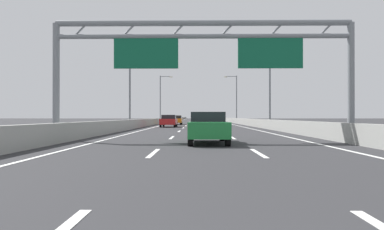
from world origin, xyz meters
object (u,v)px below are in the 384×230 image
at_px(red_car, 169,121).
at_px(white_car, 216,119).
at_px(streetlamp_left_far, 161,96).
at_px(blue_car, 207,118).
at_px(yellow_car, 200,120).
at_px(silver_car, 209,118).
at_px(streetlamp_left_mid, 132,79).
at_px(orange_car, 176,120).
at_px(green_car, 208,127).
at_px(streetlamp_right_mid, 268,79).
at_px(streetlamp_right_far, 235,96).
at_px(sign_gantry, 204,49).

distance_m(red_car, white_car, 28.77).
bearing_deg(streetlamp_left_far, blue_car, 79.42).
relative_size(yellow_car, silver_car, 0.95).
bearing_deg(streetlamp_left_mid, yellow_car, 43.64).
relative_size(streetlamp_left_far, yellow_car, 2.21).
height_order(orange_car, green_car, green_car).
distance_m(streetlamp_right_mid, red_car, 12.46).
xyz_separation_m(streetlamp_left_far, streetlamp_right_far, (14.93, 0.00, 0.00)).
xyz_separation_m(silver_car, blue_car, (-0.38, 10.42, 0.01)).
distance_m(streetlamp_right_far, white_car, 6.41).
distance_m(orange_car, white_car, 16.52).
xyz_separation_m(streetlamp_left_far, orange_car, (4.00, -16.86, -4.66)).
xyz_separation_m(streetlamp_left_mid, streetlamp_right_far, (14.93, 32.96, 0.00)).
relative_size(streetlamp_left_mid, white_car, 2.13).
height_order(silver_car, green_car, silver_car).
height_order(streetlamp_left_mid, streetlamp_right_mid, same).
bearing_deg(blue_car, orange_car, -95.24).
height_order(silver_car, blue_car, blue_car).
relative_size(yellow_car, red_car, 0.94).
bearing_deg(green_car, orange_car, 95.45).
height_order(orange_car, white_car, white_car).
xyz_separation_m(streetlamp_left_far, silver_car, (11.29, 47.98, -4.63)).
bearing_deg(red_car, sign_gantry, -81.12).
distance_m(streetlamp_right_far, orange_car, 20.63).
relative_size(sign_gantry, green_car, 3.55).
bearing_deg(streetlamp_left_far, red_car, -82.68).
bearing_deg(streetlamp_right_far, red_car, -110.47).
height_order(red_car, white_car, red_car).
bearing_deg(streetlamp_left_mid, blue_car, 83.19).
bearing_deg(orange_car, green_car, -84.55).
xyz_separation_m(streetlamp_left_mid, yellow_car, (7.59, 7.24, -4.63)).
bearing_deg(yellow_car, sign_gantry, -90.12).
height_order(sign_gantry, white_car, sign_gantry).
bearing_deg(red_car, streetlamp_left_mid, -140.00).
xyz_separation_m(streetlamp_left_far, yellow_car, (7.59, -25.72, -4.63)).
bearing_deg(orange_car, streetlamp_right_far, 57.03).
relative_size(sign_gantry, white_car, 3.57).
bearing_deg(streetlamp_right_mid, streetlamp_left_mid, 180.00).
height_order(orange_car, blue_car, blue_car).
bearing_deg(sign_gantry, streetlamp_left_mid, 110.16).
bearing_deg(streetlamp_right_far, streetlamp_left_far, 180.00).
xyz_separation_m(streetlamp_left_mid, white_car, (10.93, 31.09, -4.65)).
height_order(streetlamp_right_mid, silver_car, streetlamp_right_mid).
relative_size(streetlamp_left_mid, blue_car, 2.11).
height_order(streetlamp_left_far, green_car, streetlamp_left_far).
bearing_deg(orange_car, red_car, -90.77).
relative_size(streetlamp_right_mid, white_car, 2.13).
height_order(silver_car, red_car, silver_car).
bearing_deg(orange_car, streetlamp_left_mid, -103.94).
bearing_deg(orange_car, streetlamp_right_mid, -55.81).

